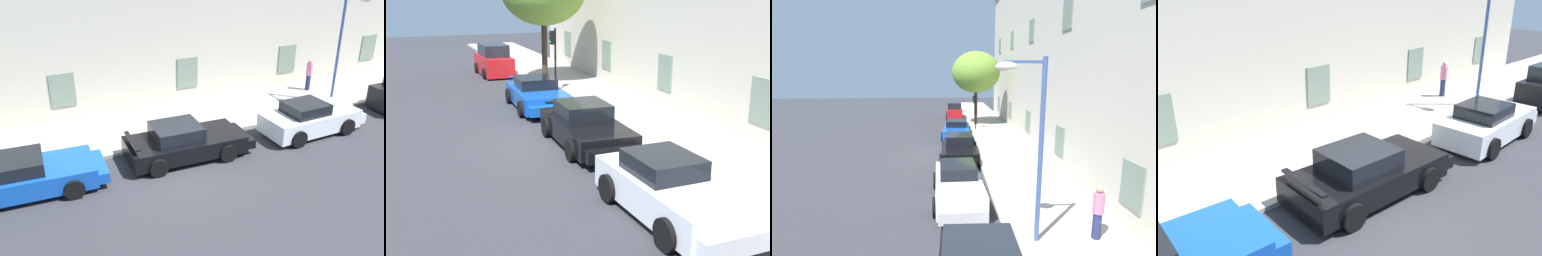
% 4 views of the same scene
% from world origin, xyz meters
% --- Properties ---
extents(ground_plane, '(80.00, 80.00, 0.00)m').
position_xyz_m(ground_plane, '(0.00, 0.00, 0.00)').
color(ground_plane, '#333338').
extents(sidewalk, '(60.00, 4.08, 0.14)m').
position_xyz_m(sidewalk, '(0.00, 3.97, 0.07)').
color(sidewalk, '#A8A399').
rests_on(sidewalk, ground).
extents(sportscar_red_lead, '(4.78, 2.40, 1.32)m').
position_xyz_m(sportscar_red_lead, '(-4.92, 0.87, 0.59)').
color(sportscar_red_lead, '#144CB2').
rests_on(sportscar_red_lead, ground).
extents(sportscar_yellow_flank, '(4.92, 2.33, 1.40)m').
position_xyz_m(sportscar_yellow_flank, '(0.71, 0.86, 0.62)').
color(sportscar_yellow_flank, black).
rests_on(sportscar_yellow_flank, ground).
extents(sportscar_white_middle, '(4.65, 2.15, 1.43)m').
position_xyz_m(sportscar_white_middle, '(6.49, 0.58, 0.64)').
color(sportscar_white_middle, white).
rests_on(sportscar_white_middle, ground).
extents(hatchback_distant, '(3.81, 1.85, 1.85)m').
position_xyz_m(hatchback_distant, '(-14.08, 0.90, 0.83)').
color(hatchback_distant, red).
rests_on(hatchback_distant, ground).
extents(traffic_light, '(0.22, 0.36, 3.05)m').
position_xyz_m(traffic_light, '(-7.82, 2.57, 2.24)').
color(traffic_light, black).
rests_on(traffic_light, sidewalk).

